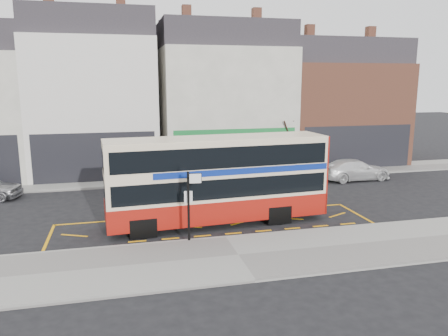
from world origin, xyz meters
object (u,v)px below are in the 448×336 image
object	(u,v)px
double_decker_bus	(218,179)
bus_stop_post	(190,199)
car_grey	(193,172)
car_white	(355,170)
street_tree_right	(283,127)

from	to	relation	value
double_decker_bus	bus_stop_post	size ratio (longest dim) A/B	3.59
car_grey	car_white	bearing A→B (deg)	-86.19
bus_stop_post	street_tree_right	bearing A→B (deg)	60.95
bus_stop_post	street_tree_right	xyz separation A→B (m)	(8.41, 11.99, 1.38)
double_decker_bus	car_white	xyz separation A→B (m)	(10.53, 6.42, -1.39)
street_tree_right	bus_stop_post	bearing A→B (deg)	-125.03
car_grey	car_white	xyz separation A→B (m)	(10.31, -1.52, -0.02)
double_decker_bus	car_white	world-z (taller)	double_decker_bus
bus_stop_post	street_tree_right	world-z (taller)	street_tree_right
car_white	street_tree_right	xyz separation A→B (m)	(-3.76, 3.35, 2.54)
bus_stop_post	double_decker_bus	bearing A→B (deg)	59.63
double_decker_bus	street_tree_right	world-z (taller)	street_tree_right
street_tree_right	car_white	bearing A→B (deg)	-41.71
bus_stop_post	car_white	world-z (taller)	bus_stop_post
car_grey	double_decker_bus	bearing A→B (deg)	-169.37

